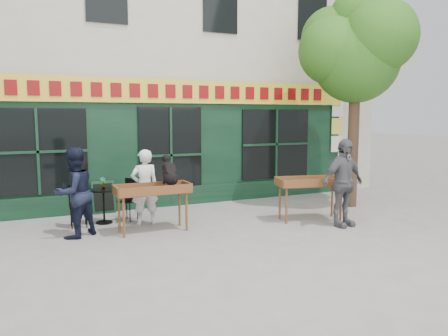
{
  "coord_description": "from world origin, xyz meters",
  "views": [
    {
      "loc": [
        -3.49,
        -8.58,
        2.39
      ],
      "look_at": [
        0.7,
        0.5,
        1.18
      ],
      "focal_mm": 35.0,
      "sensor_mm": 36.0,
      "label": 1
    }
  ],
  "objects": [
    {
      "name": "ground",
      "position": [
        0.0,
        0.0,
        0.0
      ],
      "size": [
        80.0,
        80.0,
        0.0
      ],
      "primitive_type": "plane",
      "color": "slate",
      "rests_on": "ground"
    },
    {
      "name": "building",
      "position": [
        0.0,
        5.97,
        4.97
      ],
      "size": [
        14.0,
        7.26,
        10.0
      ],
      "color": "beige",
      "rests_on": "ground"
    },
    {
      "name": "street_tree",
      "position": [
        4.34,
        0.36,
        4.11
      ],
      "size": [
        3.05,
        2.9,
        5.6
      ],
      "color": "#382619",
      "rests_on": "ground"
    },
    {
      "name": "book_cart_center",
      "position": [
        -1.13,
        0.02,
        0.82
      ],
      "size": [
        1.5,
        0.63,
        0.99
      ],
      "rotation": [
        0.0,
        0.0,
        0.0
      ],
      "color": "brown",
      "rests_on": "ground"
    },
    {
      "name": "dog",
      "position": [
        -0.78,
        -0.03,
        1.29
      ],
      "size": [
        0.34,
        0.6,
        0.6
      ],
      "primitive_type": null,
      "rotation": [
        0.0,
        0.0,
        0.0
      ],
      "color": "black",
      "rests_on": "book_cart_center"
    },
    {
      "name": "woman",
      "position": [
        -1.13,
        0.67,
        0.83
      ],
      "size": [
        0.61,
        0.4,
        1.66
      ],
      "primitive_type": "imported",
      "rotation": [
        0.0,
        0.0,
        3.15
      ],
      "color": "white",
      "rests_on": "ground"
    },
    {
      "name": "book_cart_right",
      "position": [
        2.4,
        -0.51,
        0.82
      ],
      "size": [
        1.6,
        0.94,
        0.99
      ],
      "rotation": [
        0.0,
        0.0,
        -0.23
      ],
      "color": "brown",
      "rests_on": "ground"
    },
    {
      "name": "man_right",
      "position": [
        2.7,
        -1.26,
        0.95
      ],
      "size": [
        1.16,
        0.6,
        1.9
      ],
      "primitive_type": "imported",
      "rotation": [
        0.0,
        0.0,
        0.12
      ],
      "color": "#535257",
      "rests_on": "ground"
    },
    {
      "name": "bistro_table",
      "position": [
        -1.94,
        1.15,
        0.54
      ],
      "size": [
        0.6,
        0.6,
        0.76
      ],
      "color": "black",
      "rests_on": "ground"
    },
    {
      "name": "bistro_chair_left",
      "position": [
        -2.58,
        1.06,
        0.56
      ],
      "size": [
        0.38,
        0.38,
        0.95
      ],
      "rotation": [
        0.0,
        0.0,
        1.52
      ],
      "color": "black",
      "rests_on": "ground"
    },
    {
      "name": "bistro_chair_right",
      "position": [
        -1.32,
        1.26,
        0.56
      ],
      "size": [
        0.51,
        0.51,
        0.95
      ],
      "rotation": [
        0.0,
        0.0,
        -0.83
      ],
      "color": "black",
      "rests_on": "ground"
    },
    {
      "name": "potted_plant",
      "position": [
        -1.94,
        1.15,
        0.9
      ],
      "size": [
        0.16,
        0.13,
        0.28
      ],
      "primitive_type": "imported",
      "rotation": [
        0.0,
        0.0,
        0.21
      ],
      "color": "gray",
      "rests_on": "bistro_table"
    },
    {
      "name": "man_left",
      "position": [
        -2.64,
        0.25,
        0.89
      ],
      "size": [
        1.09,
        1.03,
        1.77
      ],
      "primitive_type": "imported",
      "rotation": [
        0.0,
        0.0,
        3.7
      ],
      "color": "black",
      "rests_on": "ground"
    },
    {
      "name": "chalkboard",
      "position": [
        -1.77,
        2.19,
        0.4
      ],
      "size": [
        0.57,
        0.21,
        0.79
      ],
      "rotation": [
        0.0,
        0.0,
        0.04
      ],
      "color": "black",
      "rests_on": "ground"
    }
  ]
}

